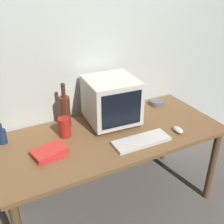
% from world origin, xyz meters
% --- Properties ---
extents(ground_plane, '(6.00, 6.00, 0.00)m').
position_xyz_m(ground_plane, '(0.00, 0.00, 0.00)').
color(ground_plane, '#56514C').
extents(back_wall, '(4.00, 0.08, 2.50)m').
position_xyz_m(back_wall, '(0.00, 0.44, 1.25)').
color(back_wall, beige).
rests_on(back_wall, ground).
extents(desk, '(1.71, 0.77, 0.73)m').
position_xyz_m(desk, '(0.00, 0.00, 0.65)').
color(desk, brown).
rests_on(desk, ground).
extents(crt_monitor, '(0.40, 0.41, 0.37)m').
position_xyz_m(crt_monitor, '(0.07, 0.15, 0.92)').
color(crt_monitor, beige).
rests_on(crt_monitor, desk).
extents(keyboard, '(0.42, 0.16, 0.02)m').
position_xyz_m(keyboard, '(0.13, -0.21, 0.74)').
color(keyboard, beige).
rests_on(keyboard, desk).
extents(computer_mouse, '(0.07, 0.11, 0.04)m').
position_xyz_m(computer_mouse, '(0.46, -0.22, 0.75)').
color(computer_mouse, beige).
rests_on(computer_mouse, desk).
extents(bottle_tall, '(0.08, 0.08, 0.36)m').
position_xyz_m(bottle_tall, '(-0.27, 0.26, 0.87)').
color(bottle_tall, '#472314').
rests_on(bottle_tall, desk).
extents(bottle_short, '(0.06, 0.06, 0.16)m').
position_xyz_m(bottle_short, '(-0.75, 0.24, 0.79)').
color(bottle_short, navy).
rests_on(bottle_short, desk).
extents(book_stack, '(0.25, 0.19, 0.05)m').
position_xyz_m(book_stack, '(-0.50, -0.06, 0.76)').
color(book_stack, red).
rests_on(book_stack, desk).
extents(cd_spindle, '(0.12, 0.12, 0.04)m').
position_xyz_m(cd_spindle, '(0.59, 0.24, 0.75)').
color(cd_spindle, '#595B66').
rests_on(cd_spindle, desk).
extents(metal_canister, '(0.09, 0.09, 0.15)m').
position_xyz_m(metal_canister, '(-0.33, 0.12, 0.80)').
color(metal_canister, '#A51E19').
rests_on(metal_canister, desk).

